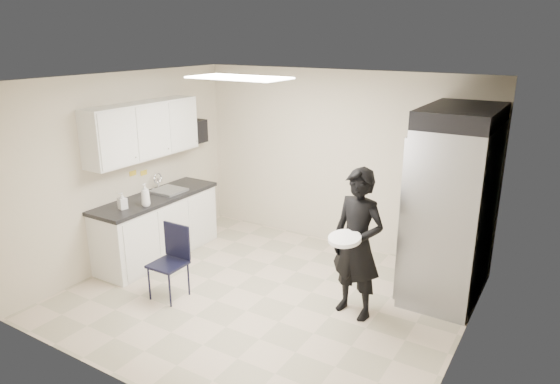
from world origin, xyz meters
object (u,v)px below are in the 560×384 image
Objects in this scene: folding_chair at (168,265)px; man_tuxedo at (357,244)px; lower_counter at (158,228)px; commercial_fridge at (452,212)px.

folding_chair is 2.26m from man_tuxedo.
man_tuxedo reaches higher than folding_chair.
commercial_fridge reaches higher than lower_counter.
man_tuxedo is (2.06, 0.84, 0.42)m from folding_chair.
lower_counter is at bearing 139.30° from folding_chair.
man_tuxedo is (-0.75, -1.05, -0.19)m from commercial_fridge.
commercial_fridge is 1.22× the size of man_tuxedo.
lower_counter is 0.90× the size of commercial_fridge.
commercial_fridge is at bearing 15.88° from lower_counter.
man_tuxedo is at bearing 0.43° from lower_counter.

